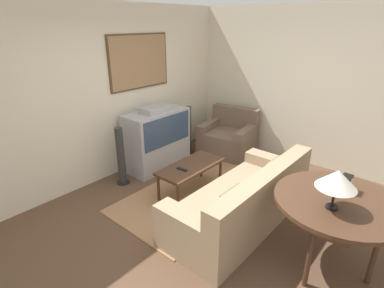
{
  "coord_description": "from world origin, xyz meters",
  "views": [
    {
      "loc": [
        -2.56,
        -1.88,
        2.41
      ],
      "look_at": [
        0.52,
        0.76,
        0.75
      ],
      "focal_mm": 28.0,
      "sensor_mm": 36.0,
      "label": 1
    }
  ],
  "objects_px": {
    "speaker_tower_left": "(121,158)",
    "coffee_table": "(191,168)",
    "couch": "(243,203)",
    "table_lamp": "(337,180)",
    "mantel_clock": "(346,183)",
    "tv": "(157,139)",
    "console_table": "(338,205)",
    "armchair": "(228,138)",
    "speaker_tower_right": "(188,132)"
  },
  "relations": [
    {
      "from": "armchair",
      "to": "speaker_tower_right",
      "type": "xyz_separation_m",
      "value": [
        -0.53,
        0.58,
        0.15
      ]
    },
    {
      "from": "speaker_tower_left",
      "to": "couch",
      "type": "bearing_deg",
      "value": -79.15
    },
    {
      "from": "couch",
      "to": "console_table",
      "type": "distance_m",
      "value": 1.17
    },
    {
      "from": "couch",
      "to": "mantel_clock",
      "type": "xyz_separation_m",
      "value": [
        0.18,
        -1.06,
        0.6
      ]
    },
    {
      "from": "tv",
      "to": "coffee_table",
      "type": "height_order",
      "value": "tv"
    },
    {
      "from": "console_table",
      "to": "speaker_tower_left",
      "type": "xyz_separation_m",
      "value": [
        -0.34,
        3.07,
        -0.29
      ]
    },
    {
      "from": "armchair",
      "to": "console_table",
      "type": "distance_m",
      "value": 3.08
    },
    {
      "from": "armchair",
      "to": "speaker_tower_left",
      "type": "bearing_deg",
      "value": -114.71
    },
    {
      "from": "coffee_table",
      "to": "console_table",
      "type": "relative_size",
      "value": 0.86
    },
    {
      "from": "speaker_tower_left",
      "to": "speaker_tower_right",
      "type": "xyz_separation_m",
      "value": [
        1.59,
        0.0,
        0.0
      ]
    },
    {
      "from": "coffee_table",
      "to": "speaker_tower_left",
      "type": "distance_m",
      "value": 1.13
    },
    {
      "from": "speaker_tower_left",
      "to": "coffee_table",
      "type": "bearing_deg",
      "value": -64.17
    },
    {
      "from": "armchair",
      "to": "console_table",
      "type": "xyz_separation_m",
      "value": [
        -1.77,
        -2.49,
        0.44
      ]
    },
    {
      "from": "coffee_table",
      "to": "console_table",
      "type": "xyz_separation_m",
      "value": [
        -0.15,
        -2.05,
        0.33
      ]
    },
    {
      "from": "armchair",
      "to": "table_lamp",
      "type": "distance_m",
      "value": 3.26
    },
    {
      "from": "tv",
      "to": "table_lamp",
      "type": "relative_size",
      "value": 2.88
    },
    {
      "from": "console_table",
      "to": "speaker_tower_left",
      "type": "height_order",
      "value": "speaker_tower_left"
    },
    {
      "from": "coffee_table",
      "to": "speaker_tower_left",
      "type": "height_order",
      "value": "speaker_tower_left"
    },
    {
      "from": "console_table",
      "to": "table_lamp",
      "type": "relative_size",
      "value": 3.13
    },
    {
      "from": "armchair",
      "to": "console_table",
      "type": "bearing_deg",
      "value": -44.66
    },
    {
      "from": "tv",
      "to": "speaker_tower_right",
      "type": "distance_m",
      "value": 0.8
    },
    {
      "from": "console_table",
      "to": "tv",
      "type": "bearing_deg",
      "value": 81.73
    },
    {
      "from": "tv",
      "to": "armchair",
      "type": "relative_size",
      "value": 1.06
    },
    {
      "from": "table_lamp",
      "to": "speaker_tower_left",
      "type": "distance_m",
      "value": 3.13
    },
    {
      "from": "console_table",
      "to": "speaker_tower_right",
      "type": "relative_size",
      "value": 1.31
    },
    {
      "from": "console_table",
      "to": "table_lamp",
      "type": "bearing_deg",
      "value": 175.18
    },
    {
      "from": "armchair",
      "to": "couch",
      "type": "bearing_deg",
      "value": -60.09
    },
    {
      "from": "coffee_table",
      "to": "couch",
      "type": "bearing_deg",
      "value": -96.46
    },
    {
      "from": "table_lamp",
      "to": "armchair",
      "type": "bearing_deg",
      "value": 51.49
    },
    {
      "from": "table_lamp",
      "to": "speaker_tower_right",
      "type": "bearing_deg",
      "value": 64.77
    },
    {
      "from": "couch",
      "to": "speaker_tower_right",
      "type": "bearing_deg",
      "value": -120.78
    },
    {
      "from": "couch",
      "to": "table_lamp",
      "type": "height_order",
      "value": "table_lamp"
    },
    {
      "from": "speaker_tower_right",
      "to": "speaker_tower_left",
      "type": "bearing_deg",
      "value": 180.0
    },
    {
      "from": "mantel_clock",
      "to": "tv",
      "type": "bearing_deg",
      "value": 85.62
    },
    {
      "from": "tv",
      "to": "table_lamp",
      "type": "distance_m",
      "value": 3.19
    },
    {
      "from": "speaker_tower_left",
      "to": "armchair",
      "type": "bearing_deg",
      "value": -15.47
    },
    {
      "from": "console_table",
      "to": "speaker_tower_right",
      "type": "height_order",
      "value": "speaker_tower_right"
    },
    {
      "from": "tv",
      "to": "couch",
      "type": "distance_m",
      "value": 2.07
    },
    {
      "from": "couch",
      "to": "speaker_tower_left",
      "type": "relative_size",
      "value": 2.29
    },
    {
      "from": "couch",
      "to": "table_lamp",
      "type": "xyz_separation_m",
      "value": [
        -0.23,
        -1.06,
        0.82
      ]
    },
    {
      "from": "couch",
      "to": "speaker_tower_left",
      "type": "bearing_deg",
      "value": -78.78
    },
    {
      "from": "coffee_table",
      "to": "table_lamp",
      "type": "distance_m",
      "value": 2.18
    },
    {
      "from": "coffee_table",
      "to": "speaker_tower_right",
      "type": "height_order",
      "value": "speaker_tower_right"
    },
    {
      "from": "couch",
      "to": "armchair",
      "type": "xyz_separation_m",
      "value": [
        1.73,
        1.41,
        0.01
      ]
    },
    {
      "from": "tv",
      "to": "coffee_table",
      "type": "relative_size",
      "value": 1.06
    },
    {
      "from": "speaker_tower_right",
      "to": "tv",
      "type": "bearing_deg",
      "value": 178.74
    },
    {
      "from": "tv",
      "to": "couch",
      "type": "xyz_separation_m",
      "value": [
        -0.41,
        -2.01,
        -0.23
      ]
    },
    {
      "from": "couch",
      "to": "console_table",
      "type": "relative_size",
      "value": 1.74
    },
    {
      "from": "mantel_clock",
      "to": "speaker_tower_left",
      "type": "distance_m",
      "value": 3.14
    },
    {
      "from": "armchair",
      "to": "speaker_tower_right",
      "type": "height_order",
      "value": "speaker_tower_right"
    }
  ]
}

